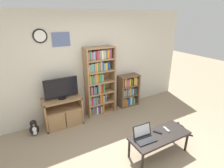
{
  "coord_description": "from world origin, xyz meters",
  "views": [
    {
      "loc": [
        -1.52,
        -1.94,
        2.46
      ],
      "look_at": [
        0.16,
        1.11,
        1.1
      ],
      "focal_mm": 28.0,
      "sensor_mm": 36.0,
      "label": 1
    }
  ],
  "objects_px": {
    "remote_far_from_laptop": "(157,132)",
    "cat": "(179,128)",
    "bookshelf_short": "(128,91)",
    "laptop": "(144,136)",
    "penguin_figurine": "(34,128)",
    "tv_stand": "(63,112)",
    "remote_near_laptop": "(166,129)",
    "television": "(61,88)",
    "coffee_table": "(159,137)",
    "bookshelf_tall": "(98,81)"
  },
  "relations": [
    {
      "from": "remote_far_from_laptop",
      "to": "tv_stand",
      "type": "bearing_deg",
      "value": 93.7
    },
    {
      "from": "television",
      "to": "laptop",
      "type": "height_order",
      "value": "television"
    },
    {
      "from": "coffee_table",
      "to": "penguin_figurine",
      "type": "relative_size",
      "value": 3.13
    },
    {
      "from": "television",
      "to": "cat",
      "type": "distance_m",
      "value": 2.79
    },
    {
      "from": "remote_far_from_laptop",
      "to": "cat",
      "type": "height_order",
      "value": "remote_far_from_laptop"
    },
    {
      "from": "penguin_figurine",
      "to": "laptop",
      "type": "bearing_deg",
      "value": -45.37
    },
    {
      "from": "tv_stand",
      "to": "cat",
      "type": "xyz_separation_m",
      "value": [
        2.17,
        -1.57,
        -0.23
      ]
    },
    {
      "from": "coffee_table",
      "to": "cat",
      "type": "height_order",
      "value": "coffee_table"
    },
    {
      "from": "laptop",
      "to": "penguin_figurine",
      "type": "bearing_deg",
      "value": 137.85
    },
    {
      "from": "bookshelf_short",
      "to": "cat",
      "type": "relative_size",
      "value": 2.46
    },
    {
      "from": "penguin_figurine",
      "to": "bookshelf_tall",
      "type": "bearing_deg",
      "value": 6.56
    },
    {
      "from": "bookshelf_tall",
      "to": "bookshelf_short",
      "type": "bearing_deg",
      "value": -0.04
    },
    {
      "from": "television",
      "to": "penguin_figurine",
      "type": "height_order",
      "value": "television"
    },
    {
      "from": "remote_far_from_laptop",
      "to": "penguin_figurine",
      "type": "height_order",
      "value": "remote_far_from_laptop"
    },
    {
      "from": "tv_stand",
      "to": "cat",
      "type": "distance_m",
      "value": 2.69
    },
    {
      "from": "laptop",
      "to": "penguin_figurine",
      "type": "distance_m",
      "value": 2.38
    },
    {
      "from": "tv_stand",
      "to": "remote_far_from_laptop",
      "type": "bearing_deg",
      "value": -53.17
    },
    {
      "from": "tv_stand",
      "to": "laptop",
      "type": "distance_m",
      "value": 2.02
    },
    {
      "from": "bookshelf_tall",
      "to": "remote_far_from_laptop",
      "type": "bearing_deg",
      "value": -79.47
    },
    {
      "from": "bookshelf_tall",
      "to": "bookshelf_short",
      "type": "height_order",
      "value": "bookshelf_tall"
    },
    {
      "from": "tv_stand",
      "to": "remote_near_laptop",
      "type": "height_order",
      "value": "tv_stand"
    },
    {
      "from": "television",
      "to": "coffee_table",
      "type": "height_order",
      "value": "television"
    },
    {
      "from": "television",
      "to": "remote_far_from_laptop",
      "type": "bearing_deg",
      "value": -53.64
    },
    {
      "from": "laptop",
      "to": "remote_near_laptop",
      "type": "height_order",
      "value": "laptop"
    },
    {
      "from": "laptop",
      "to": "coffee_table",
      "type": "bearing_deg",
      "value": -6.76
    },
    {
      "from": "bookshelf_short",
      "to": "remote_far_from_laptop",
      "type": "height_order",
      "value": "bookshelf_short"
    },
    {
      "from": "television",
      "to": "tv_stand",
      "type": "bearing_deg",
      "value": -146.23
    },
    {
      "from": "bookshelf_short",
      "to": "cat",
      "type": "bearing_deg",
      "value": -80.59
    },
    {
      "from": "tv_stand",
      "to": "remote_near_laptop",
      "type": "xyz_separation_m",
      "value": [
        1.52,
        -1.77,
        0.1
      ]
    },
    {
      "from": "laptop",
      "to": "remote_far_from_laptop",
      "type": "height_order",
      "value": "laptop"
    },
    {
      "from": "coffee_table",
      "to": "cat",
      "type": "relative_size",
      "value": 3.06
    },
    {
      "from": "coffee_table",
      "to": "remote_far_from_laptop",
      "type": "relative_size",
      "value": 7.27
    },
    {
      "from": "remote_far_from_laptop",
      "to": "cat",
      "type": "xyz_separation_m",
      "value": [
        0.86,
        0.18,
        -0.33
      ]
    },
    {
      "from": "remote_far_from_laptop",
      "to": "bookshelf_tall",
      "type": "bearing_deg",
      "value": 67.4
    },
    {
      "from": "bookshelf_short",
      "to": "laptop",
      "type": "xyz_separation_m",
      "value": [
        -0.91,
        -1.87,
        0.04
      ]
    },
    {
      "from": "bookshelf_short",
      "to": "coffee_table",
      "type": "bearing_deg",
      "value": -106.97
    },
    {
      "from": "television",
      "to": "coffee_table",
      "type": "distance_m",
      "value": 2.31
    },
    {
      "from": "remote_near_laptop",
      "to": "cat",
      "type": "relative_size",
      "value": 0.44
    },
    {
      "from": "bookshelf_tall",
      "to": "television",
      "type": "bearing_deg",
      "value": -174.34
    },
    {
      "from": "coffee_table",
      "to": "penguin_figurine",
      "type": "height_order",
      "value": "coffee_table"
    },
    {
      "from": "tv_stand",
      "to": "coffee_table",
      "type": "height_order",
      "value": "tv_stand"
    },
    {
      "from": "tv_stand",
      "to": "television",
      "type": "relative_size",
      "value": 1.16
    },
    {
      "from": "bookshelf_tall",
      "to": "remote_near_laptop",
      "type": "xyz_separation_m",
      "value": [
        0.55,
        -1.87,
        -0.47
      ]
    },
    {
      "from": "laptop",
      "to": "bookshelf_tall",
      "type": "bearing_deg",
      "value": 93.61
    },
    {
      "from": "laptop",
      "to": "cat",
      "type": "bearing_deg",
      "value": 12.64
    },
    {
      "from": "television",
      "to": "remote_near_laptop",
      "type": "distance_m",
      "value": 2.38
    },
    {
      "from": "bookshelf_short",
      "to": "laptop",
      "type": "height_order",
      "value": "bookshelf_short"
    },
    {
      "from": "remote_far_from_laptop",
      "to": "penguin_figurine",
      "type": "xyz_separation_m",
      "value": [
        -1.99,
        1.67,
        -0.28
      ]
    },
    {
      "from": "remote_far_from_laptop",
      "to": "cat",
      "type": "distance_m",
      "value": 0.94
    },
    {
      "from": "remote_near_laptop",
      "to": "cat",
      "type": "bearing_deg",
      "value": 24.8
    }
  ]
}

